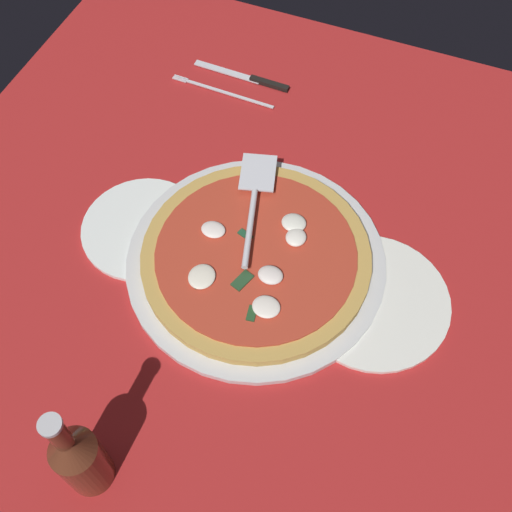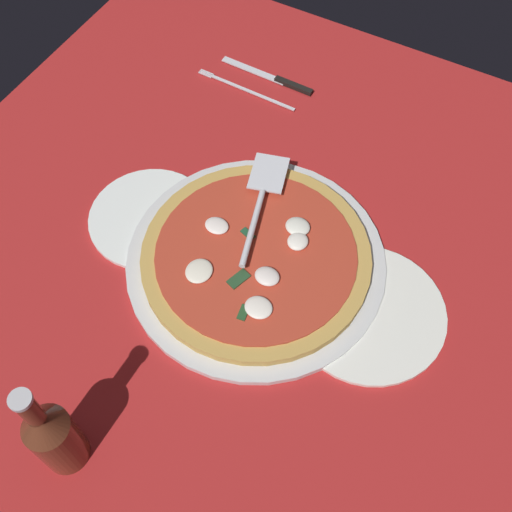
{
  "view_description": "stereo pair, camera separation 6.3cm",
  "coord_description": "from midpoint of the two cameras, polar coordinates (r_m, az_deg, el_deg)",
  "views": [
    {
      "loc": [
        -22.96,
        52.74,
        87.33
      ],
      "look_at": [
        -2.83,
        3.05,
        2.5
      ],
      "focal_mm": 44.64,
      "sensor_mm": 36.0,
      "label": 1
    },
    {
      "loc": [
        -28.61,
        50.06,
        87.33
      ],
      "look_at": [
        -2.83,
        3.05,
        2.5
      ],
      "focal_mm": 44.64,
      "sensor_mm": 36.0,
      "label": 2
    }
  ],
  "objects": [
    {
      "name": "ground_plane",
      "position": [
        1.05,
        -2.51,
        0.87
      ],
      "size": [
        114.73,
        114.73,
        0.8
      ],
      "primitive_type": "cube",
      "color": "#A82020"
    },
    {
      "name": "beer_bottle",
      "position": [
        0.85,
        -17.71,
        -16.94
      ],
      "size": [
        6.01,
        6.01,
        21.47
      ],
      "color": "#5D2B1A",
      "rests_on": "ground_plane"
    },
    {
      "name": "pizza_server",
      "position": [
        1.04,
        -1.87,
        5.01
      ],
      "size": [
        9.53,
        22.63,
        1.0
      ],
      "rotation": [
        0.0,
        0.0,
        4.99
      ],
      "color": "silver",
      "rests_on": "pizza"
    },
    {
      "name": "dinner_plate_left",
      "position": [
        0.99,
        8.66,
        -4.09
      ],
      "size": [
        23.83,
        23.83,
        1.0
      ],
      "primitive_type": "cylinder",
      "color": "white",
      "rests_on": "ground_plane"
    },
    {
      "name": "dinner_plate_right",
      "position": [
        1.08,
        -11.69,
        2.36
      ],
      "size": [
        20.5,
        20.5,
        1.0
      ],
      "primitive_type": "cylinder",
      "color": "white",
      "rests_on": "ground_plane"
    },
    {
      "name": "place_setting_near",
      "position": [
        1.28,
        -3.19,
        14.91
      ],
      "size": [
        22.25,
        12.44,
        1.4
      ],
      "rotation": [
        0.0,
        0.0,
        -0.02
      ],
      "color": "white",
      "rests_on": "ground_plane"
    },
    {
      "name": "pizza_pan",
      "position": [
        1.02,
        -1.76,
        -0.6
      ],
      "size": [
        41.42,
        41.42,
        1.4
      ],
      "primitive_type": "cylinder",
      "color": "silver",
      "rests_on": "ground_plane"
    },
    {
      "name": "pizza",
      "position": [
        1.0,
        -1.78,
        -0.13
      ],
      "size": [
        36.47,
        36.47,
        3.0
      ],
      "color": "tan",
      "rests_on": "pizza_pan"
    },
    {
      "name": "checker_pattern",
      "position": [
        1.05,
        -2.52,
        1.0
      ],
      "size": [
        114.73,
        114.73,
        0.1
      ],
      "color": "white",
      "rests_on": "ground_plane"
    }
  ]
}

